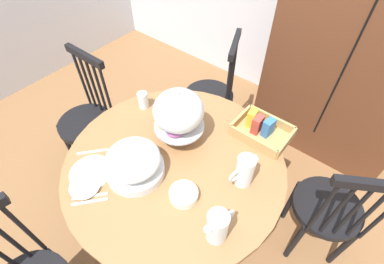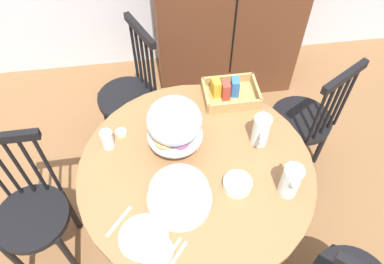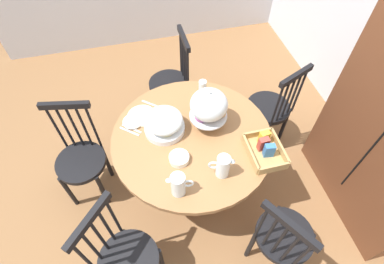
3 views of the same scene
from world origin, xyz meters
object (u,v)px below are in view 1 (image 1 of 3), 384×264
object	(u,v)px
wooden_armoire	(364,38)
cereal_bowl	(184,194)
fruit_platter_covered	(134,163)
butter_dish	(159,104)
dining_table	(176,182)
windsor_chair_by_cabinet	(212,96)
pastry_stand_with_dome	(179,113)
china_plate_large	(91,172)
windsor_chair_facing_door	(88,121)
cereal_basket	(261,129)
milk_pitcher	(244,172)
windsor_chair_near_window	(328,211)
orange_juice_pitcher	(217,227)
china_plate_small	(85,186)
drinking_glass	(143,100)

from	to	relation	value
wooden_armoire	cereal_bowl	world-z (taller)	wooden_armoire
fruit_platter_covered	butter_dish	bearing A→B (deg)	120.21
dining_table	windsor_chair_by_cabinet	xyz separation A→B (m)	(-0.34, 0.83, -0.07)
pastry_stand_with_dome	china_plate_large	distance (m)	0.55
windsor_chair_facing_door	fruit_platter_covered	distance (m)	0.90
cereal_bowl	windsor_chair_facing_door	bearing A→B (deg)	172.02
fruit_platter_covered	cereal_basket	distance (m)	0.74
milk_pitcher	butter_dish	xyz separation A→B (m)	(-0.72, 0.15, -0.07)
pastry_stand_with_dome	china_plate_large	bearing A→B (deg)	-112.33
windsor_chair_near_window	orange_juice_pitcher	bearing A→B (deg)	-120.33
dining_table	butter_dish	xyz separation A→B (m)	(-0.37, 0.27, 0.23)
dining_table	cereal_basket	size ratio (longest dim) A/B	3.78
wooden_armoire	cereal_basket	size ratio (longest dim) A/B	6.20
windsor_chair_near_window	pastry_stand_with_dome	size ratio (longest dim) A/B	2.83
wooden_armoire	cereal_bowl	size ratio (longest dim) A/B	14.00
pastry_stand_with_dome	cereal_basket	xyz separation A→B (m)	(0.35, 0.32, -0.16)
windsor_chair_by_cabinet	milk_pitcher	size ratio (longest dim) A/B	5.35
wooden_armoire	china_plate_small	xyz separation A→B (m)	(-0.68, -1.85, -0.23)
orange_juice_pitcher	windsor_chair_facing_door	bearing A→B (deg)	171.08
china_plate_large	butter_dish	xyz separation A→B (m)	(-0.08, 0.60, 0.01)
milk_pitcher	orange_juice_pitcher	bearing A→B (deg)	-79.04
china_plate_large	china_plate_small	distance (m)	0.09
wooden_armoire	pastry_stand_with_dome	xyz separation A→B (m)	(-0.54, -1.30, -0.05)
windsor_chair_by_cabinet	fruit_platter_covered	world-z (taller)	windsor_chair_by_cabinet
windsor_chair_facing_door	china_plate_small	xyz separation A→B (m)	(0.66, -0.42, 0.30)
fruit_platter_covered	china_plate_small	distance (m)	0.27
china_plate_large	pastry_stand_with_dome	bearing A→B (deg)	67.67
milk_pitcher	drinking_glass	xyz separation A→B (m)	(-0.79, 0.08, -0.03)
windsor_chair_facing_door	pastry_stand_with_dome	bearing A→B (deg)	9.15
fruit_platter_covered	cereal_basket	world-z (taller)	fruit_platter_covered
china_plate_small	cereal_bowl	distance (m)	0.49
windsor_chair_by_cabinet	cereal_bowl	size ratio (longest dim) A/B	6.96
dining_table	pastry_stand_with_dome	xyz separation A→B (m)	(-0.09, 0.14, 0.41)
fruit_platter_covered	cereal_bowl	size ratio (longest dim) A/B	2.14
windsor_chair_near_window	pastry_stand_with_dome	xyz separation A→B (m)	(-0.87, -0.30, 0.48)
orange_juice_pitcher	butter_dish	bearing A→B (deg)	149.50
cereal_basket	windsor_chair_near_window	bearing A→B (deg)	-2.28
wooden_armoire	butter_dish	size ratio (longest dim) A/B	32.67
dining_table	windsor_chair_near_window	xyz separation A→B (m)	(0.78, 0.44, -0.07)
windsor_chair_facing_door	drinking_glass	world-z (taller)	windsor_chair_facing_door
windsor_chair_facing_door	windsor_chair_near_window	bearing A→B (deg)	14.23
dining_table	orange_juice_pitcher	distance (m)	0.54
windsor_chair_facing_door	milk_pitcher	size ratio (longest dim) A/B	5.35
cereal_basket	orange_juice_pitcher	bearing A→B (deg)	-76.82
china_plate_small	windsor_chair_by_cabinet	bearing A→B (deg)	94.97
wooden_armoire	orange_juice_pitcher	bearing A→B (deg)	-91.31
cereal_basket	drinking_glass	xyz separation A→B (m)	(-0.69, -0.26, 0.02)
china_plate_large	china_plate_small	size ratio (longest dim) A/B	1.47
windsor_chair_by_cabinet	cereal_bowl	world-z (taller)	windsor_chair_by_cabinet
fruit_platter_covered	dining_table	bearing A→B (deg)	60.22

